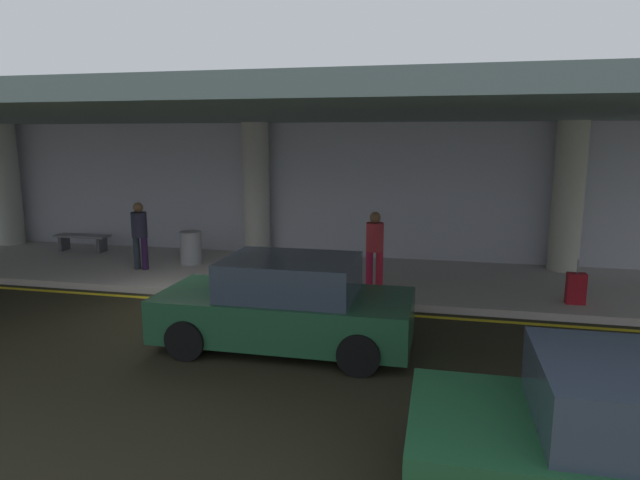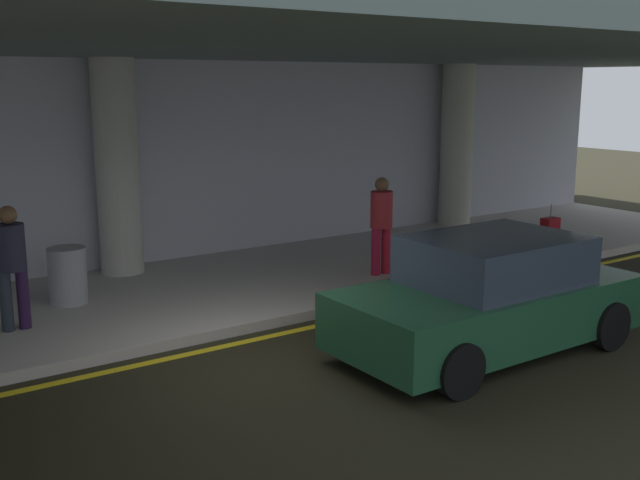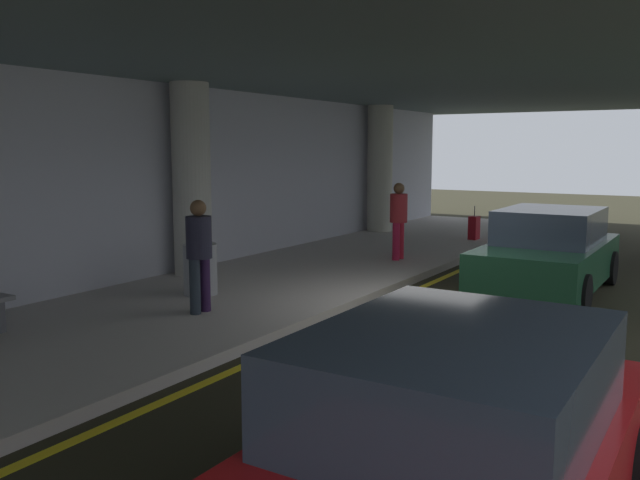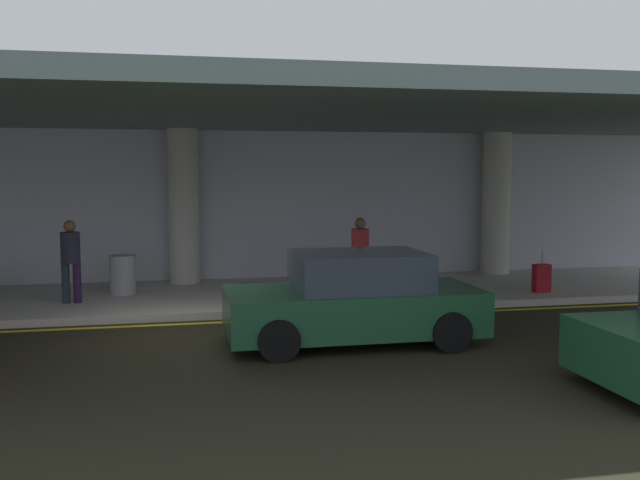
{
  "view_description": "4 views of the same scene",
  "coord_description": "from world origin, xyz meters",
  "px_view_note": "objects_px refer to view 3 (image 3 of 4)",
  "views": [
    {
      "loc": [
        5.0,
        -9.65,
        3.4
      ],
      "look_at": [
        2.31,
        2.48,
        1.09
      ],
      "focal_mm": 31.01,
      "sensor_mm": 36.0,
      "label": 1
    },
    {
      "loc": [
        -4.45,
        -7.71,
        3.4
      ],
      "look_at": [
        2.04,
        1.66,
        1.01
      ],
      "focal_mm": 42.4,
      "sensor_mm": 36.0,
      "label": 2
    },
    {
      "loc": [
        -9.6,
        -4.07,
        2.58
      ],
      "look_at": [
        1.0,
        2.49,
        0.86
      ],
      "focal_mm": 37.52,
      "sensor_mm": 36.0,
      "label": 3
    },
    {
      "loc": [
        -0.29,
        -12.3,
        2.79
      ],
      "look_at": [
        2.69,
        1.85,
        1.4
      ],
      "focal_mm": 39.7,
      "sensor_mm": 36.0,
      "label": 4
    }
  ],
  "objects_px": {
    "support_column_center": "(380,169)",
    "car_red": "(449,460)",
    "car_dark_green": "(548,253)",
    "support_column_left_mid": "(192,180)",
    "person_waiting_for_ride": "(199,248)",
    "traveler_with_luggage": "(399,216)",
    "suitcase_upright_primary": "(474,228)",
    "trash_bin_steel": "(200,269)"
  },
  "relations": [
    {
      "from": "suitcase_upright_primary",
      "to": "trash_bin_steel",
      "type": "relative_size",
      "value": 1.06
    },
    {
      "from": "support_column_center",
      "to": "traveler_with_luggage",
      "type": "relative_size",
      "value": 2.17
    },
    {
      "from": "suitcase_upright_primary",
      "to": "support_column_left_mid",
      "type": "bearing_deg",
      "value": 132.65
    },
    {
      "from": "suitcase_upright_primary",
      "to": "trash_bin_steel",
      "type": "height_order",
      "value": "suitcase_upright_primary"
    },
    {
      "from": "car_dark_green",
      "to": "support_column_left_mid",
      "type": "bearing_deg",
      "value": 113.15
    },
    {
      "from": "support_column_left_mid",
      "to": "trash_bin_steel",
      "type": "relative_size",
      "value": 4.29
    },
    {
      "from": "car_dark_green",
      "to": "person_waiting_for_ride",
      "type": "xyz_separation_m",
      "value": [
        -4.89,
        3.87,
        0.4
      ]
    },
    {
      "from": "car_red",
      "to": "trash_bin_steel",
      "type": "distance_m",
      "value": 7.67
    },
    {
      "from": "support_column_left_mid",
      "to": "car_red",
      "type": "bearing_deg",
      "value": -128.48
    },
    {
      "from": "person_waiting_for_ride",
      "to": "car_red",
      "type": "bearing_deg",
      "value": 49.72
    },
    {
      "from": "car_red",
      "to": "suitcase_upright_primary",
      "type": "relative_size",
      "value": 4.56
    },
    {
      "from": "support_column_left_mid",
      "to": "person_waiting_for_ride",
      "type": "height_order",
      "value": "support_column_left_mid"
    },
    {
      "from": "traveler_with_luggage",
      "to": "suitcase_upright_primary",
      "type": "height_order",
      "value": "traveler_with_luggage"
    },
    {
      "from": "support_column_center",
      "to": "traveler_with_luggage",
      "type": "height_order",
      "value": "support_column_center"
    },
    {
      "from": "support_column_left_mid",
      "to": "car_red",
      "type": "relative_size",
      "value": 0.89
    },
    {
      "from": "suitcase_upright_primary",
      "to": "traveler_with_luggage",
      "type": "bearing_deg",
      "value": 149.37
    },
    {
      "from": "car_dark_green",
      "to": "person_waiting_for_ride",
      "type": "relative_size",
      "value": 2.44
    },
    {
      "from": "traveler_with_luggage",
      "to": "car_red",
      "type": "bearing_deg",
      "value": 28.78
    },
    {
      "from": "support_column_center",
      "to": "trash_bin_steel",
      "type": "height_order",
      "value": "support_column_center"
    },
    {
      "from": "car_red",
      "to": "traveler_with_luggage",
      "type": "relative_size",
      "value": 2.44
    },
    {
      "from": "support_column_left_mid",
      "to": "trash_bin_steel",
      "type": "xyz_separation_m",
      "value": [
        -1.34,
        -1.38,
        -1.4
      ]
    },
    {
      "from": "car_dark_green",
      "to": "person_waiting_for_ride",
      "type": "distance_m",
      "value": 6.25
    },
    {
      "from": "traveler_with_luggage",
      "to": "person_waiting_for_ride",
      "type": "bearing_deg",
      "value": -2.33
    },
    {
      "from": "car_dark_green",
      "to": "suitcase_upright_primary",
      "type": "distance_m",
      "value": 5.94
    },
    {
      "from": "car_red",
      "to": "person_waiting_for_ride",
      "type": "distance_m",
      "value": 6.44
    },
    {
      "from": "car_red",
      "to": "car_dark_green",
      "type": "xyz_separation_m",
      "value": [
        8.56,
        1.41,
        0.0
      ]
    },
    {
      "from": "support_column_center",
      "to": "car_dark_green",
      "type": "xyz_separation_m",
      "value": [
        -5.4,
        -6.1,
        -1.26
      ]
    },
    {
      "from": "suitcase_upright_primary",
      "to": "person_waiting_for_ride",
      "type": "bearing_deg",
      "value": 149.57
    },
    {
      "from": "traveler_with_luggage",
      "to": "trash_bin_steel",
      "type": "height_order",
      "value": "traveler_with_luggage"
    },
    {
      "from": "person_waiting_for_ride",
      "to": "trash_bin_steel",
      "type": "distance_m",
      "value": 1.38
    },
    {
      "from": "traveler_with_luggage",
      "to": "car_dark_green",
      "type": "bearing_deg",
      "value": 75.46
    },
    {
      "from": "support_column_center",
      "to": "car_red",
      "type": "relative_size",
      "value": 0.89
    },
    {
      "from": "support_column_center",
      "to": "car_dark_green",
      "type": "distance_m",
      "value": 8.24
    },
    {
      "from": "car_dark_green",
      "to": "traveler_with_luggage",
      "type": "xyz_separation_m",
      "value": [
        1.02,
        3.42,
        0.4
      ]
    },
    {
      "from": "suitcase_upright_primary",
      "to": "trash_bin_steel",
      "type": "bearing_deg",
      "value": 143.83
    },
    {
      "from": "support_column_left_mid",
      "to": "person_waiting_for_ride",
      "type": "bearing_deg",
      "value": -135.88
    },
    {
      "from": "car_red",
      "to": "trash_bin_steel",
      "type": "relative_size",
      "value": 4.82
    },
    {
      "from": "support_column_center",
      "to": "trash_bin_steel",
      "type": "distance_m",
      "value": 9.55
    },
    {
      "from": "car_red",
      "to": "car_dark_green",
      "type": "distance_m",
      "value": 8.67
    },
    {
      "from": "trash_bin_steel",
      "to": "support_column_center",
      "type": "bearing_deg",
      "value": 8.4
    },
    {
      "from": "person_waiting_for_ride",
      "to": "suitcase_upright_primary",
      "type": "relative_size",
      "value": 1.87
    },
    {
      "from": "support_column_center",
      "to": "car_dark_green",
      "type": "relative_size",
      "value": 0.89
    }
  ]
}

